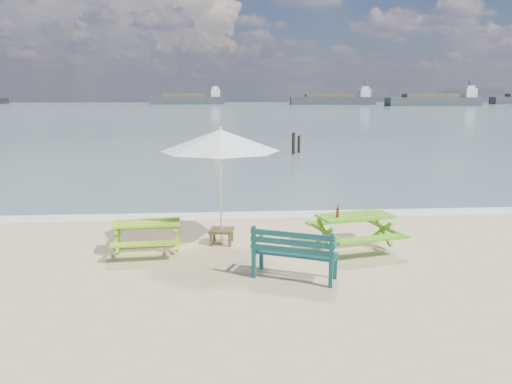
{
  "coord_description": "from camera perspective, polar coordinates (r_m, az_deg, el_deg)",
  "views": [
    {
      "loc": [
        -0.9,
        -9.08,
        3.43
      ],
      "look_at": [
        -0.02,
        3.0,
        1.0
      ],
      "focal_mm": 35.0,
      "sensor_mm": 36.0,
      "label": 1
    }
  ],
  "objects": [
    {
      "name": "foam_strip",
      "position": [
        14.13,
        -0.4,
        -2.67
      ],
      "size": [
        22.0,
        0.9,
        0.01
      ],
      "primitive_type": "cube",
      "color": "silver",
      "rests_on": "ground"
    },
    {
      "name": "picnic_table_left",
      "position": [
        11.12,
        -12.3,
        -5.13
      ],
      "size": [
        1.55,
        1.7,
        0.68
      ],
      "color": "#85B81B",
      "rests_on": "ground"
    },
    {
      "name": "picnic_table_right",
      "position": [
        11.3,
        11.18,
        -4.57
      ],
      "size": [
        1.99,
        2.13,
        0.78
      ],
      "color": "#5AA218",
      "rests_on": "ground"
    },
    {
      "name": "patio_umbrella",
      "position": [
        11.12,
        -4.1,
        5.9
      ],
      "size": [
        3.05,
        3.05,
        2.62
      ],
      "color": "silver",
      "rests_on": "ground"
    },
    {
      "name": "sea",
      "position": [
        94.14,
        -3.67,
        9.24
      ],
      "size": [
        300.0,
        300.0,
        0.0
      ],
      "primitive_type": "plane",
      "color": "slate",
      "rests_on": "ground"
    },
    {
      "name": "cargo_ships",
      "position": [
        144.64,
        19.5,
        9.82
      ],
      "size": [
        138.45,
        34.09,
        4.4
      ],
      "color": "#363C40",
      "rests_on": "ground"
    },
    {
      "name": "side_table",
      "position": [
        11.54,
        -3.94,
        -5.04
      ],
      "size": [
        0.61,
        0.61,
        0.34
      ],
      "color": "brown",
      "rests_on": "ground"
    },
    {
      "name": "swimmer",
      "position": [
        28.07,
        -4.73,
        3.99
      ],
      "size": [
        0.7,
        0.47,
        1.87
      ],
      "color": "tan",
      "rests_on": "ground"
    },
    {
      "name": "beer_bottle",
      "position": [
        10.94,
        9.3,
        -2.37
      ],
      "size": [
        0.07,
        0.07,
        0.27
      ],
      "color": "brown",
      "rests_on": "picnic_table_right"
    },
    {
      "name": "mooring_pilings",
      "position": [
        28.45,
        4.57,
        5.33
      ],
      "size": [
        0.59,
        0.79,
        1.41
      ],
      "color": "black",
      "rests_on": "ground"
    },
    {
      "name": "park_bench",
      "position": [
        9.43,
        4.43,
        -8.09
      ],
      "size": [
        1.64,
        1.09,
        0.96
      ],
      "color": "#104341",
      "rests_on": "ground"
    }
  ]
}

